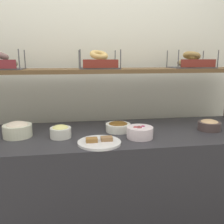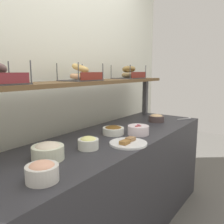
{
  "view_description": "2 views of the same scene",
  "coord_description": "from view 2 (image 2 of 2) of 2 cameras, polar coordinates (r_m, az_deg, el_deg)",
  "views": [
    {
      "loc": [
        -0.24,
        -1.68,
        1.37
      ],
      "look_at": [
        0.04,
        0.03,
        0.99
      ],
      "focal_mm": 40.76,
      "sensor_mm": 36.0,
      "label": 1
    },
    {
      "loc": [
        -1.44,
        -1.06,
        1.36
      ],
      "look_at": [
        0.05,
        0.01,
        1.04
      ],
      "focal_mm": 38.06,
      "sensor_mm": 36.0,
      "label": 2
    }
  ],
  "objects": [
    {
      "name": "bowl_potato_salad",
      "position": [
        1.44,
        -15.16,
        -9.03
      ],
      "size": [
        0.19,
        0.19,
        0.1
      ],
      "color": "silver",
      "rests_on": "deli_counter"
    },
    {
      "name": "bowl_beet_salad",
      "position": [
        1.94,
        6.33,
        -4.28
      ],
      "size": [
        0.17,
        0.17,
        0.08
      ],
      "color": "white",
      "rests_on": "deli_counter"
    },
    {
      "name": "serving_plate_white",
      "position": [
        1.68,
        3.91,
        -7.44
      ],
      "size": [
        0.27,
        0.27,
        0.04
      ],
      "color": "white",
      "rests_on": "deli_counter"
    },
    {
      "name": "shelf_riser_right",
      "position": [
        2.89,
        7.98,
        3.56
      ],
      "size": [
        0.05,
        0.05,
        0.4
      ],
      "primitive_type": "cube",
      "color": "#4C4C51",
      "rests_on": "deli_counter"
    },
    {
      "name": "bowl_lox_spread",
      "position": [
        1.18,
        -16.44,
        -13.52
      ],
      "size": [
        0.15,
        0.15,
        0.1
      ],
      "color": "silver",
      "rests_on": "deli_counter"
    },
    {
      "name": "deli_counter",
      "position": [
        2.02,
        -0.61,
        -17.69
      ],
      "size": [
        2.31,
        0.7,
        0.85
      ],
      "primitive_type": "cube",
      "color": "#2D2D33",
      "rests_on": "ground_plane"
    },
    {
      "name": "bowl_hummus",
      "position": [
        2.45,
        10.63,
        -1.42
      ],
      "size": [
        0.16,
        0.16,
        0.08
      ],
      "color": "#493B3A",
      "rests_on": "deli_counter"
    },
    {
      "name": "bagel_basket_plain",
      "position": [
        1.95,
        -7.52,
        8.83
      ],
      "size": [
        0.3,
        0.25,
        0.14
      ],
      "color": "#4C4C51",
      "rests_on": "upper_shelf"
    },
    {
      "name": "bowl_egg_salad",
      "position": [
        1.58,
        -5.73,
        -7.35
      ],
      "size": [
        0.14,
        0.14,
        0.09
      ],
      "color": "white",
      "rests_on": "deli_counter"
    },
    {
      "name": "bowl_chocolate_spread",
      "position": [
        1.93,
        0.31,
        -4.36
      ],
      "size": [
        0.17,
        0.17,
        0.07
      ],
      "color": "white",
      "rests_on": "deli_counter"
    },
    {
      "name": "back_wall",
      "position": [
        2.17,
        -12.48,
        5.39
      ],
      "size": [
        3.51,
        0.06,
        2.4
      ],
      "primitive_type": "cube",
      "color": "silver",
      "rests_on": "ground_plane"
    },
    {
      "name": "bagel_basket_everything",
      "position": [
        2.56,
        4.1,
        9.04
      ],
      "size": [
        0.33,
        0.25,
        0.14
      ],
      "color": "#4C4C51",
      "rests_on": "upper_shelf"
    },
    {
      "name": "upper_shelf",
      "position": [
        1.97,
        -7.05,
        7.02
      ],
      "size": [
        2.27,
        0.32,
        0.03
      ],
      "primitive_type": "cube",
      "color": "brown",
      "rests_on": "shelf_riser_left"
    },
    {
      "name": "serving_spoon_by_edge",
      "position": [
        2.66,
        17.5,
        -1.51
      ],
      "size": [
        0.16,
        0.11,
        0.01
      ],
      "color": "#B7B7BC",
      "rests_on": "deli_counter"
    }
  ]
}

